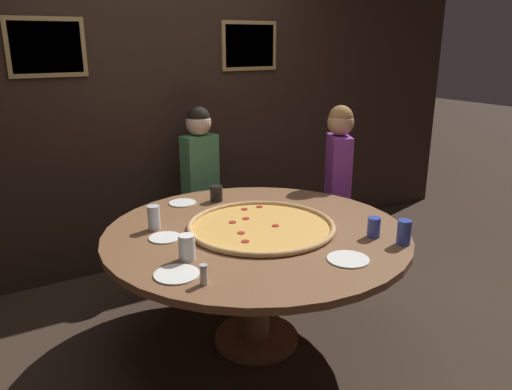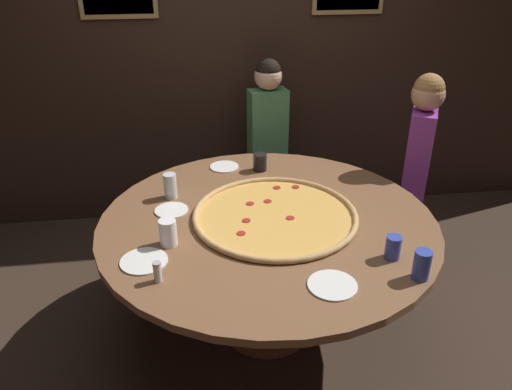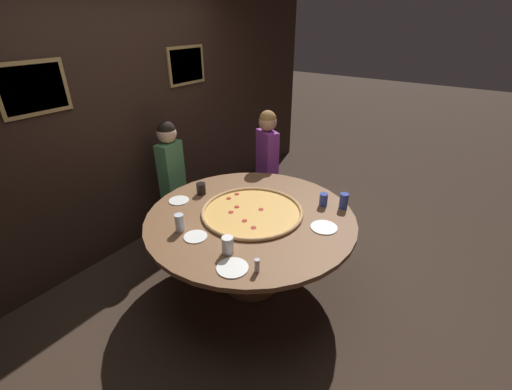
{
  "view_description": "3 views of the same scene",
  "coord_description": "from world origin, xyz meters",
  "px_view_note": "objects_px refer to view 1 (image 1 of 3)",
  "views": [
    {
      "loc": [
        -1.4,
        -2.32,
        1.8
      ],
      "look_at": [
        0.02,
        0.04,
        0.94
      ],
      "focal_mm": 35.0,
      "sensor_mm": 36.0,
      "label": 1
    },
    {
      "loc": [
        -0.37,
        -2.22,
        2.07
      ],
      "look_at": [
        -0.07,
        -0.06,
        0.92
      ],
      "focal_mm": 35.0,
      "sensor_mm": 36.0,
      "label": 2
    },
    {
      "loc": [
        -1.99,
        -1.47,
        2.25
      ],
      "look_at": [
        0.08,
        0.0,
        0.9
      ],
      "focal_mm": 24.0,
      "sensor_mm": 36.0,
      "label": 3
    }
  ],
  "objects_px": {
    "dining_table": "(256,248)",
    "diner_side_right": "(200,179)",
    "drink_cup_beside_pizza": "(216,193)",
    "condiment_shaker": "(204,275)",
    "white_plate_near_front": "(182,203)",
    "white_plate_left_side": "(165,238)",
    "drink_cup_far_right": "(404,232)",
    "drink_cup_centre_back": "(187,248)",
    "diner_far_left": "(338,181)",
    "white_plate_far_back": "(348,259)",
    "giant_pizza": "(261,226)",
    "drink_cup_near_left": "(154,218)",
    "white_plate_right_side": "(177,274)",
    "drink_cup_front_edge": "(374,227)"
  },
  "relations": [
    {
      "from": "condiment_shaker",
      "to": "white_plate_far_back",
      "type": "bearing_deg",
      "value": -10.46
    },
    {
      "from": "drink_cup_near_left",
      "to": "white_plate_right_side",
      "type": "bearing_deg",
      "value": -100.64
    },
    {
      "from": "drink_cup_near_left",
      "to": "white_plate_far_back",
      "type": "height_order",
      "value": "drink_cup_near_left"
    },
    {
      "from": "dining_table",
      "to": "drink_cup_far_right",
      "type": "distance_m",
      "value": 0.84
    },
    {
      "from": "drink_cup_near_left",
      "to": "giant_pizza",
      "type": "bearing_deg",
      "value": -28.9
    },
    {
      "from": "dining_table",
      "to": "diner_side_right",
      "type": "bearing_deg",
      "value": 81.01
    },
    {
      "from": "drink_cup_beside_pizza",
      "to": "white_plate_near_front",
      "type": "xyz_separation_m",
      "value": [
        -0.22,
        0.07,
        -0.05
      ]
    },
    {
      "from": "white_plate_left_side",
      "to": "white_plate_near_front",
      "type": "bearing_deg",
      "value": 58.08
    },
    {
      "from": "white_plate_near_front",
      "to": "white_plate_left_side",
      "type": "height_order",
      "value": "same"
    },
    {
      "from": "diner_far_left",
      "to": "drink_cup_near_left",
      "type": "bearing_deg",
      "value": -55.05
    },
    {
      "from": "drink_cup_far_right",
      "to": "white_plate_left_side",
      "type": "bearing_deg",
      "value": 145.4
    },
    {
      "from": "drink_cup_beside_pizza",
      "to": "condiment_shaker",
      "type": "xyz_separation_m",
      "value": [
        -0.6,
        -1.06,
        -0.01
      ]
    },
    {
      "from": "drink_cup_beside_pizza",
      "to": "white_plate_left_side",
      "type": "relative_size",
      "value": 0.6
    },
    {
      "from": "drink_cup_front_edge",
      "to": "white_plate_right_side",
      "type": "height_order",
      "value": "drink_cup_front_edge"
    },
    {
      "from": "dining_table",
      "to": "white_plate_near_front",
      "type": "height_order",
      "value": "white_plate_near_front"
    },
    {
      "from": "drink_cup_beside_pizza",
      "to": "white_plate_left_side",
      "type": "xyz_separation_m",
      "value": [
        -0.55,
        -0.45,
        -0.05
      ]
    },
    {
      "from": "drink_cup_near_left",
      "to": "drink_cup_centre_back",
      "type": "bearing_deg",
      "value": -90.46
    },
    {
      "from": "dining_table",
      "to": "drink_cup_centre_back",
      "type": "xyz_separation_m",
      "value": [
        -0.51,
        -0.17,
        0.18
      ]
    },
    {
      "from": "drink_cup_beside_pizza",
      "to": "condiment_shaker",
      "type": "distance_m",
      "value": 1.22
    },
    {
      "from": "white_plate_far_back",
      "to": "diner_far_left",
      "type": "distance_m",
      "value": 1.42
    },
    {
      "from": "white_plate_near_front",
      "to": "condiment_shaker",
      "type": "relative_size",
      "value": 1.89
    },
    {
      "from": "drink_cup_front_edge",
      "to": "diner_far_left",
      "type": "height_order",
      "value": "diner_far_left"
    },
    {
      "from": "giant_pizza",
      "to": "white_plate_left_side",
      "type": "height_order",
      "value": "giant_pizza"
    },
    {
      "from": "condiment_shaker",
      "to": "diner_far_left",
      "type": "bearing_deg",
      "value": 31.63
    },
    {
      "from": "white_plate_far_back",
      "to": "white_plate_right_side",
      "type": "bearing_deg",
      "value": 160.31
    },
    {
      "from": "drink_cup_centre_back",
      "to": "white_plate_left_side",
      "type": "relative_size",
      "value": 0.74
    },
    {
      "from": "white_plate_far_back",
      "to": "white_plate_near_front",
      "type": "bearing_deg",
      "value": 105.72
    },
    {
      "from": "dining_table",
      "to": "diner_side_right",
      "type": "xyz_separation_m",
      "value": [
        0.19,
        1.17,
        0.12
      ]
    },
    {
      "from": "white_plate_left_side",
      "to": "white_plate_far_back",
      "type": "distance_m",
      "value": 1.01
    },
    {
      "from": "condiment_shaker",
      "to": "diner_side_right",
      "type": "height_order",
      "value": "diner_side_right"
    },
    {
      "from": "drink_cup_near_left",
      "to": "white_plate_near_front",
      "type": "xyz_separation_m",
      "value": [
        0.33,
        0.37,
        -0.07
      ]
    },
    {
      "from": "diner_far_left",
      "to": "diner_side_right",
      "type": "distance_m",
      "value": 1.08
    },
    {
      "from": "giant_pizza",
      "to": "white_plate_right_side",
      "type": "distance_m",
      "value": 0.73
    },
    {
      "from": "drink_cup_centre_back",
      "to": "white_plate_far_back",
      "type": "xyz_separation_m",
      "value": [
        0.69,
        -0.42,
        -0.06
      ]
    },
    {
      "from": "white_plate_right_side",
      "to": "white_plate_left_side",
      "type": "bearing_deg",
      "value": 75.43
    },
    {
      "from": "drink_cup_beside_pizza",
      "to": "drink_cup_centre_back",
      "type": "height_order",
      "value": "drink_cup_centre_back"
    },
    {
      "from": "drink_cup_centre_back",
      "to": "dining_table",
      "type": "bearing_deg",
      "value": 18.62
    },
    {
      "from": "white_plate_near_front",
      "to": "drink_cup_far_right",
      "type": "bearing_deg",
      "value": -59.46
    },
    {
      "from": "drink_cup_front_edge",
      "to": "white_plate_near_front",
      "type": "height_order",
      "value": "drink_cup_front_edge"
    },
    {
      "from": "white_plate_left_side",
      "to": "white_plate_right_side",
      "type": "bearing_deg",
      "value": -104.57
    },
    {
      "from": "dining_table",
      "to": "diner_side_right",
      "type": "relative_size",
      "value": 1.34
    },
    {
      "from": "dining_table",
      "to": "condiment_shaker",
      "type": "bearing_deg",
      "value": -140.47
    },
    {
      "from": "white_plate_near_front",
      "to": "drink_cup_centre_back",
      "type": "bearing_deg",
      "value": -111.43
    },
    {
      "from": "white_plate_near_front",
      "to": "giant_pizza",
      "type": "bearing_deg",
      "value": -72.21
    },
    {
      "from": "drink_cup_beside_pizza",
      "to": "white_plate_right_side",
      "type": "relative_size",
      "value": 0.5
    },
    {
      "from": "giant_pizza",
      "to": "white_plate_near_front",
      "type": "height_order",
      "value": "giant_pizza"
    },
    {
      "from": "drink_cup_far_right",
      "to": "drink_cup_centre_back",
      "type": "bearing_deg",
      "value": 159.02
    },
    {
      "from": "dining_table",
      "to": "drink_cup_far_right",
      "type": "relative_size",
      "value": 12.92
    },
    {
      "from": "giant_pizza",
      "to": "white_plate_near_front",
      "type": "bearing_deg",
      "value": 107.79
    },
    {
      "from": "drink_cup_centre_back",
      "to": "white_plate_far_back",
      "type": "relative_size",
      "value": 0.62
    }
  ]
}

